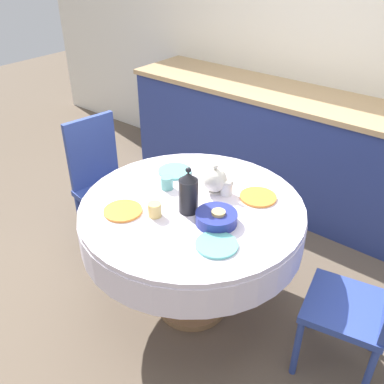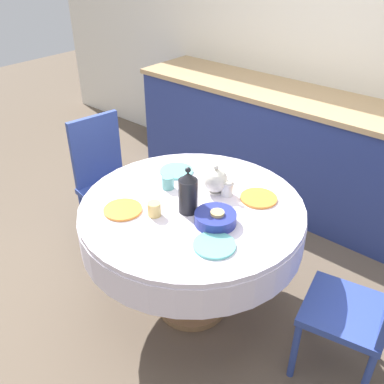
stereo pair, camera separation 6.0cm
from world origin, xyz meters
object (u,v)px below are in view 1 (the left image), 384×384
Objects in this scene: chair_right at (102,179)px; teapot at (215,180)px; coffee_carafe at (188,193)px; chair_left at (368,299)px.

chair_right is 1.03m from teapot.
coffee_carafe is (0.98, -0.22, 0.37)m from chair_right.
chair_left is at bearing 0.37° from teapot.
chair_right is at bearing 167.50° from coffee_carafe.
chair_left and chair_right have the same top height.
teapot is (-0.00, 0.24, -0.04)m from coffee_carafe.
teapot is at bearing 79.31° from chair_left.
teapot is (-0.93, -0.01, 0.34)m from chair_left.
chair_right is at bearing -178.68° from teapot.
teapot is at bearing 100.67° from chair_right.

